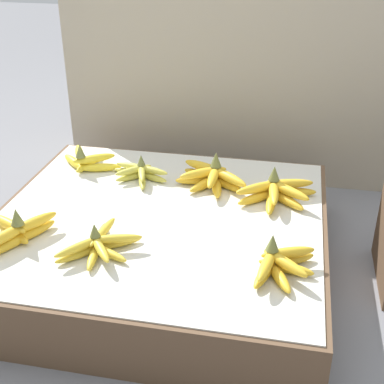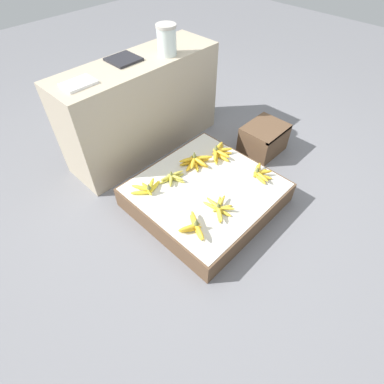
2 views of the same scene
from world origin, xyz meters
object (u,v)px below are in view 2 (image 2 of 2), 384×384
Objects in this scene: banana_bunch_middle_right at (219,152)px; glass_jar at (167,40)px; banana_bunch_middle_left at (147,188)px; foam_tray_white at (78,84)px; banana_bunch_middle_midleft at (173,178)px; wooden_crate at (264,139)px; banana_bunch_front_left at (194,226)px; banana_bunch_front_right at (260,173)px; banana_bunch_front_midleft at (219,208)px; banana_bunch_middle_midright at (195,161)px.

glass_jar reaches higher than banana_bunch_middle_right.
foam_tray_white reaches higher than banana_bunch_middle_left.
banana_bunch_middle_left is 1.13× the size of glass_jar.
banana_bunch_middle_left is at bearing 166.95° from banana_bunch_middle_midleft.
wooden_crate is 1.22m from banana_bunch_front_left.
banana_bunch_front_right is at bearing -42.17° from banana_bunch_middle_midleft.
banana_bunch_middle_right is at bearing 40.47° from banana_bunch_front_midleft.
foam_tray_white is at bearing 90.78° from banana_bunch_front_left.
glass_jar is at bearing 85.87° from banana_bunch_middle_right.
glass_jar is at bearing 89.16° from banana_bunch_front_right.
banana_bunch_front_left is at bearing -89.22° from foam_tray_white.
banana_bunch_front_midleft is (0.24, -0.01, -0.01)m from banana_bunch_front_left.
banana_bunch_front_midleft is at bearing -65.27° from banana_bunch_middle_left.
wooden_crate is 1.16m from glass_jar.
banana_bunch_middle_left is (-0.23, 0.49, 0.01)m from banana_bunch_front_midleft.
foam_tray_white is (-0.73, 1.06, 0.61)m from banana_bunch_front_right.
foam_tray_white is at bearing 127.79° from banana_bunch_middle_midright.
banana_bunch_middle_right is at bearing -16.83° from banana_bunch_middle_midright.
wooden_crate is 0.52m from banana_bunch_middle_right.
banana_bunch_front_left is at bearing -116.59° from banana_bunch_middle_midleft.
foam_tray_white is (-0.74, 0.07, -0.10)m from glass_jar.
banana_bunch_front_left is 1.04× the size of glass_jar.
banana_bunch_front_right is 0.93× the size of banana_bunch_middle_midleft.
wooden_crate is 1.46× the size of banana_bunch_middle_right.
banana_bunch_front_midleft is 0.89× the size of banana_bunch_middle_right.
banana_bunch_front_midleft is at bearing -139.53° from banana_bunch_middle_right.
banana_bunch_middle_right is at bearing 169.18° from wooden_crate.
banana_bunch_front_right is 1.42m from foam_tray_white.
foam_tray_white is (-0.48, 0.62, 0.60)m from banana_bunch_middle_midright.
banana_bunch_front_right reaches higher than banana_bunch_front_midleft.
glass_jar is 0.75m from foam_tray_white.
banana_bunch_middle_left is 0.68m from banana_bunch_middle_right.
foam_tray_white is (-0.70, 0.68, 0.60)m from banana_bunch_middle_right.
banana_bunch_front_left is at bearing -91.28° from banana_bunch_middle_left.
glass_jar is (0.72, 0.50, 0.71)m from banana_bunch_middle_left.
glass_jar is at bearing 35.20° from banana_bunch_middle_left.
banana_bunch_middle_midright reaches higher than banana_bunch_front_left.
banana_bunch_middle_right is (0.46, -0.07, 0.01)m from banana_bunch_middle_midleft.
wooden_crate is at bearing -32.97° from foam_tray_white.
wooden_crate is 1.66× the size of banana_bunch_front_left.
banana_bunch_middle_midleft is 0.90m from foam_tray_white.
banana_bunch_front_left and banana_bunch_middle_right have the same top height.
foam_tray_white reaches higher than banana_bunch_front_left.
banana_bunch_middle_left reaches higher than wooden_crate.
banana_bunch_middle_midright is 0.99× the size of banana_bunch_middle_right.
banana_bunch_middle_midleft is 0.47m from banana_bunch_middle_right.
banana_bunch_front_left is at bearing -126.25° from glass_jar.
banana_bunch_front_right is 1.22m from glass_jar.
banana_bunch_front_right is at bearing -90.84° from glass_jar.
banana_bunch_front_left is 0.24m from banana_bunch_front_midleft.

